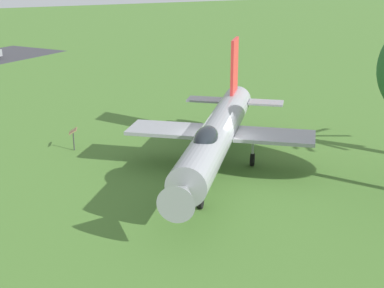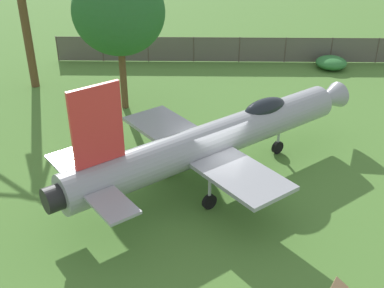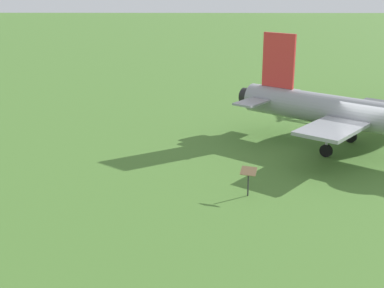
# 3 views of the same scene
# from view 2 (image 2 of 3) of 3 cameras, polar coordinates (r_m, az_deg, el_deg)

# --- Properties ---
(ground_plane) EXTENTS (200.00, 200.00, 0.00)m
(ground_plane) POSITION_cam_2_polar(r_m,az_deg,el_deg) (20.10, 2.34, -4.34)
(ground_plane) COLOR #47722D
(display_jet) EXTENTS (10.98, 12.72, 5.38)m
(display_jet) POSITION_cam_2_polar(r_m,az_deg,el_deg) (19.30, 3.24, 0.84)
(display_jet) COLOR gray
(display_jet) RESTS_ON ground_plane
(shade_tree) EXTENTS (4.69, 4.40, 7.39)m
(shade_tree) POSITION_cam_2_polar(r_m,az_deg,el_deg) (25.13, -8.68, 15.16)
(shade_tree) COLOR brown
(shade_tree) RESTS_ON ground_plane
(palm_tree) EXTENTS (3.99, 3.70, 7.17)m
(palm_tree) POSITION_cam_2_polar(r_m,az_deg,el_deg) (29.76, -19.14, 13.34)
(palm_tree) COLOR brown
(palm_tree) RESTS_ON ground_plane
(perimeter_fence) EXTENTS (24.18, 5.99, 1.73)m
(perimeter_fence) POSITION_cam_2_polar(r_m,az_deg,el_deg) (33.40, 5.62, 11.12)
(perimeter_fence) COLOR #4C4238
(perimeter_fence) RESTS_ON ground_plane
(shrub_near_fence) EXTENTS (2.01, 2.02, 0.81)m
(shrub_near_fence) POSITION_cam_2_polar(r_m,az_deg,el_deg) (33.43, 16.13, 9.22)
(shrub_near_fence) COLOR #2D7033
(shrub_near_fence) RESTS_ON ground_plane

